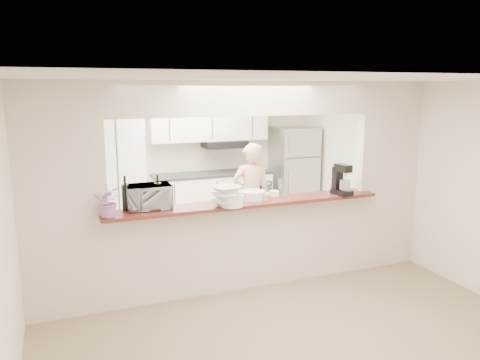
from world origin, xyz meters
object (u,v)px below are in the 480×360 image
refrigerator (293,172)px  toaster_oven (149,197)px  stand_mixer (341,181)px  person (251,197)px

refrigerator → toaster_oven: 4.14m
stand_mixer → person: (-0.64, 1.41, -0.46)m
person → stand_mixer: bearing=119.7°
stand_mixer → refrigerator: bearing=74.0°
refrigerator → person: (-1.44, -1.37, -0.04)m
refrigerator → toaster_oven: bearing=-140.9°
toaster_oven → person: bearing=35.8°
toaster_oven → stand_mixer: bearing=-3.5°
refrigerator → person: size_ratio=1.05×
refrigerator → person: bearing=-136.4°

